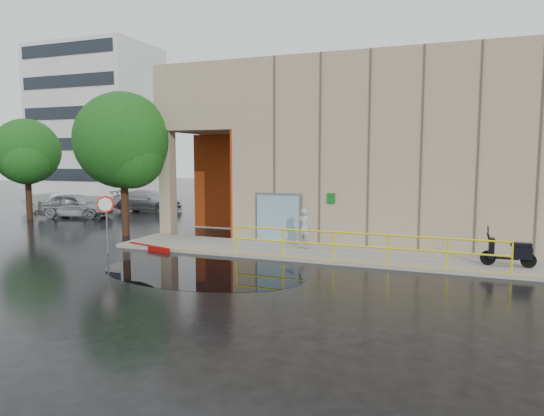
{
  "coord_description": "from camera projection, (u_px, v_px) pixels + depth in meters",
  "views": [
    {
      "loc": [
        7.25,
        -13.43,
        3.82
      ],
      "look_at": [
        1.02,
        3.0,
        1.94
      ],
      "focal_mm": 32.0,
      "sensor_mm": 36.0,
      "label": 1
    }
  ],
  "objects": [
    {
      "name": "ground",
      "position": [
        209.0,
        276.0,
        15.45
      ],
      "size": [
        120.0,
        120.0,
        0.0
      ],
      "primitive_type": "plane",
      "color": "black",
      "rests_on": "ground"
    },
    {
      "name": "sidewalk",
      "position": [
        360.0,
        256.0,
        18.22
      ],
      "size": [
        20.0,
        3.0,
        0.15
      ],
      "primitive_type": "cube",
      "color": "gray",
      "rests_on": "ground"
    },
    {
      "name": "building",
      "position": [
        409.0,
        148.0,
        23.42
      ],
      "size": [
        20.0,
        10.17,
        8.0
      ],
      "color": "tan",
      "rests_on": "ground"
    },
    {
      "name": "guardrail",
      "position": [
        360.0,
        247.0,
        16.81
      ],
      "size": [
        9.56,
        0.06,
        1.03
      ],
      "color": "yellow",
      "rests_on": "sidewalk"
    },
    {
      "name": "distant_building",
      "position": [
        97.0,
        121.0,
        50.53
      ],
      "size": [
        12.0,
        8.08,
        15.0
      ],
      "color": "silver",
      "rests_on": "ground"
    },
    {
      "name": "person",
      "position": [
        304.0,
        228.0,
        19.3
      ],
      "size": [
        0.63,
        0.45,
        1.63
      ],
      "primitive_type": "imported",
      "rotation": [
        0.0,
        0.0,
        3.04
      ],
      "color": "#A09FA4",
      "rests_on": "sidewalk"
    },
    {
      "name": "scooter",
      "position": [
        509.0,
        244.0,
        16.11
      ],
      "size": [
        1.73,
        0.57,
        1.33
      ],
      "rotation": [
        0.0,
        0.0,
        0.01
      ],
      "color": "black",
      "rests_on": "sidewalk"
    },
    {
      "name": "stop_sign",
      "position": [
        106.0,
        211.0,
        18.93
      ],
      "size": [
        0.58,
        0.44,
        2.29
      ],
      "rotation": [
        0.0,
        0.0,
        0.23
      ],
      "color": "slate",
      "rests_on": "ground"
    },
    {
      "name": "red_curb",
      "position": [
        149.0,
        247.0,
        19.89
      ],
      "size": [
        2.35,
        0.85,
        0.18
      ],
      "primitive_type": "cube",
      "rotation": [
        0.0,
        0.0,
        -0.29
      ],
      "color": "#920804",
      "rests_on": "ground"
    },
    {
      "name": "puddle",
      "position": [
        201.0,
        272.0,
        16.02
      ],
      "size": [
        7.23,
        4.57,
        0.01
      ],
      "primitive_type": "cube",
      "rotation": [
        0.0,
        0.0,
        -0.03
      ],
      "color": "black",
      "rests_on": "ground"
    },
    {
      "name": "car_a",
      "position": [
        76.0,
        205.0,
        30.24
      ],
      "size": [
        4.78,
        2.65,
        1.54
      ],
      "primitive_type": "imported",
      "rotation": [
        0.0,
        0.0,
        1.77
      ],
      "color": "#B9BCC1",
      "rests_on": "ground"
    },
    {
      "name": "car_b",
      "position": [
        54.0,
        203.0,
        33.01
      ],
      "size": [
        4.26,
        2.24,
        1.33
      ],
      "primitive_type": "imported",
      "rotation": [
        0.0,
        0.0,
        1.78
      ],
      "color": "white",
      "rests_on": "ground"
    },
    {
      "name": "car_c",
      "position": [
        147.0,
        201.0,
        33.8
      ],
      "size": [
        5.1,
        2.38,
        1.44
      ],
      "primitive_type": "imported",
      "rotation": [
        0.0,
        0.0,
        1.64
      ],
      "color": "#A9ABB0",
      "rests_on": "ground"
    },
    {
      "name": "tree_near",
      "position": [
        125.0,
        144.0,
        22.75
      ],
      "size": [
        4.53,
        4.53,
        6.83
      ],
      "rotation": [
        0.0,
        0.0,
        0.38
      ],
      "color": "black",
      "rests_on": "ground"
    },
    {
      "name": "tree_far",
      "position": [
        26.0,
        154.0,
        29.06
      ],
      "size": [
        3.93,
        3.93,
        6.07
      ],
      "rotation": [
        0.0,
        0.0,
        -0.27
      ],
      "color": "black",
      "rests_on": "ground"
    }
  ]
}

